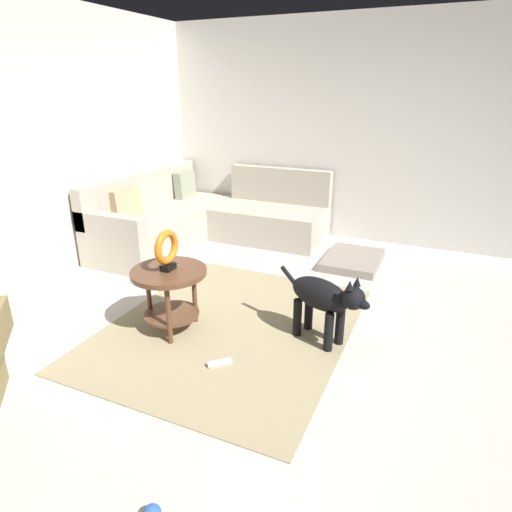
{
  "coord_description": "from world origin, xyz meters",
  "views": [
    {
      "loc": [
        -2.7,
        -0.81,
        1.88
      ],
      "look_at": [
        0.45,
        0.6,
        0.55
      ],
      "focal_mm": 30.78,
      "sensor_mm": 36.0,
      "label": 1
    }
  ],
  "objects_px": {
    "dog_bed_mat": "(353,260)",
    "dog": "(324,299)",
    "sectional_couch": "(204,219)",
    "side_table": "(169,284)",
    "torus_sculpture": "(167,249)",
    "dog_toy_rope": "(220,363)"
  },
  "relations": [
    {
      "from": "side_table",
      "to": "sectional_couch",
      "type": "bearing_deg",
      "value": 23.61
    },
    {
      "from": "torus_sculpture",
      "to": "dog_toy_rope",
      "type": "height_order",
      "value": "torus_sculpture"
    },
    {
      "from": "sectional_couch",
      "to": "dog_toy_rope",
      "type": "xyz_separation_m",
      "value": [
        -2.36,
        -1.5,
        -0.26
      ]
    },
    {
      "from": "dog_bed_mat",
      "to": "torus_sculpture",
      "type": "bearing_deg",
      "value": 153.3
    },
    {
      "from": "sectional_couch",
      "to": "side_table",
      "type": "distance_m",
      "value": 2.26
    },
    {
      "from": "side_table",
      "to": "dog",
      "type": "relative_size",
      "value": 0.75
    },
    {
      "from": "dog_bed_mat",
      "to": "dog",
      "type": "xyz_separation_m",
      "value": [
        -1.74,
        -0.14,
        0.33
      ]
    },
    {
      "from": "sectional_couch",
      "to": "side_table",
      "type": "height_order",
      "value": "sectional_couch"
    },
    {
      "from": "dog_bed_mat",
      "to": "dog_toy_rope",
      "type": "bearing_deg",
      "value": 169.38
    },
    {
      "from": "dog_bed_mat",
      "to": "dog_toy_rope",
      "type": "height_order",
      "value": "dog_bed_mat"
    },
    {
      "from": "torus_sculpture",
      "to": "dog_toy_rope",
      "type": "relative_size",
      "value": 1.84
    },
    {
      "from": "torus_sculpture",
      "to": "sectional_couch",
      "type": "bearing_deg",
      "value": 23.61
    },
    {
      "from": "side_table",
      "to": "dog_bed_mat",
      "type": "distance_m",
      "value": 2.34
    },
    {
      "from": "side_table",
      "to": "dog",
      "type": "distance_m",
      "value": 1.22
    },
    {
      "from": "dog",
      "to": "side_table",
      "type": "bearing_deg",
      "value": -52.17
    },
    {
      "from": "side_table",
      "to": "dog_toy_rope",
      "type": "relative_size",
      "value": 3.39
    },
    {
      "from": "torus_sculpture",
      "to": "dog_bed_mat",
      "type": "height_order",
      "value": "torus_sculpture"
    },
    {
      "from": "sectional_couch",
      "to": "dog_toy_rope",
      "type": "distance_m",
      "value": 2.81
    },
    {
      "from": "side_table",
      "to": "dog_bed_mat",
      "type": "relative_size",
      "value": 0.75
    },
    {
      "from": "torus_sculpture",
      "to": "dog_bed_mat",
      "type": "xyz_separation_m",
      "value": [
        2.06,
        -1.04,
        -0.67
      ]
    },
    {
      "from": "side_table",
      "to": "torus_sculpture",
      "type": "distance_m",
      "value": 0.29
    },
    {
      "from": "dog_bed_mat",
      "to": "dog_toy_rope",
      "type": "distance_m",
      "value": 2.39
    }
  ]
}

